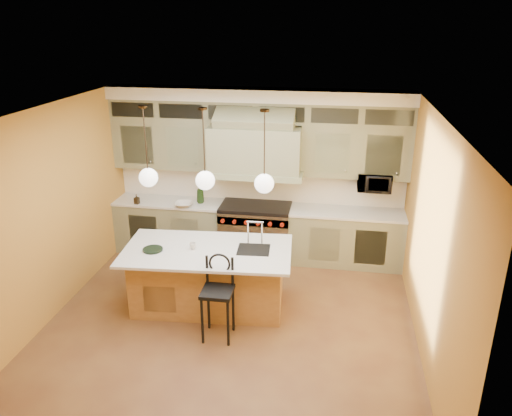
% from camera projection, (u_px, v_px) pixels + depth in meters
% --- Properties ---
extents(floor, '(5.00, 5.00, 0.00)m').
position_uv_depth(floor, '(230.00, 324.00, 6.89)').
color(floor, '#55301D').
rests_on(floor, ground).
extents(ceiling, '(5.00, 5.00, 0.00)m').
position_uv_depth(ceiling, '(225.00, 114.00, 5.85)').
color(ceiling, white).
rests_on(ceiling, wall_back).
extents(wall_back, '(5.00, 0.00, 5.00)m').
position_uv_depth(wall_back, '(259.00, 172.00, 8.67)').
color(wall_back, '#B27E31').
rests_on(wall_back, ground).
extents(wall_front, '(5.00, 0.00, 5.00)m').
position_uv_depth(wall_front, '(161.00, 347.00, 4.07)').
color(wall_front, '#B27E31').
rests_on(wall_front, ground).
extents(wall_left, '(0.00, 5.00, 5.00)m').
position_uv_depth(wall_left, '(48.00, 216.00, 6.76)').
color(wall_left, '#B27E31').
rests_on(wall_left, ground).
extents(wall_right, '(0.00, 5.00, 5.00)m').
position_uv_depth(wall_right, '(431.00, 241.00, 5.98)').
color(wall_right, '#B27E31').
rests_on(wall_right, ground).
extents(back_cabinetry, '(5.00, 0.77, 2.90)m').
position_uv_depth(back_cabinetry, '(257.00, 177.00, 8.44)').
color(back_cabinetry, gray).
rests_on(back_cabinetry, floor).
extents(range, '(1.20, 0.74, 0.96)m').
position_uv_depth(range, '(256.00, 231.00, 8.69)').
color(range, silver).
rests_on(range, floor).
extents(kitchen_island, '(2.44, 1.43, 1.35)m').
position_uv_depth(kitchen_island, '(209.00, 276.00, 7.20)').
color(kitchen_island, '#906033').
rests_on(kitchen_island, floor).
extents(counter_stool, '(0.40, 0.40, 1.14)m').
position_uv_depth(counter_stool, '(218.00, 293.00, 6.42)').
color(counter_stool, black).
rests_on(counter_stool, floor).
extents(microwave, '(0.54, 0.37, 0.30)m').
position_uv_depth(microwave, '(374.00, 182.00, 8.14)').
color(microwave, black).
rests_on(microwave, back_cabinetry).
extents(oil_bottle_a, '(0.15, 0.15, 0.33)m').
position_uv_depth(oil_bottle_a, '(200.00, 194.00, 8.63)').
color(oil_bottle_a, black).
rests_on(oil_bottle_a, back_cabinetry).
extents(oil_bottle_b, '(0.09, 0.09, 0.17)m').
position_uv_depth(oil_bottle_b, '(137.00, 199.00, 8.61)').
color(oil_bottle_b, black).
rests_on(oil_bottle_b, back_cabinetry).
extents(fruit_bowl, '(0.35, 0.35, 0.08)m').
position_uv_depth(fruit_bowl, '(184.00, 205.00, 8.50)').
color(fruit_bowl, beige).
rests_on(fruit_bowl, back_cabinetry).
extents(cup, '(0.10, 0.10, 0.09)m').
position_uv_depth(cup, '(193.00, 246.00, 6.99)').
color(cup, beige).
rests_on(cup, kitchen_island).
extents(pendant_left, '(0.26, 0.26, 1.11)m').
position_uv_depth(pendant_left, '(148.00, 175.00, 6.79)').
color(pendant_left, '#2D2319').
rests_on(pendant_left, ceiling).
extents(pendant_center, '(0.26, 0.26, 1.11)m').
position_uv_depth(pendant_center, '(205.00, 178.00, 6.67)').
color(pendant_center, '#2D2319').
rests_on(pendant_center, ceiling).
extents(pendant_right, '(0.26, 0.26, 1.11)m').
position_uv_depth(pendant_right, '(264.00, 181.00, 6.54)').
color(pendant_right, '#2D2319').
rests_on(pendant_right, ceiling).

